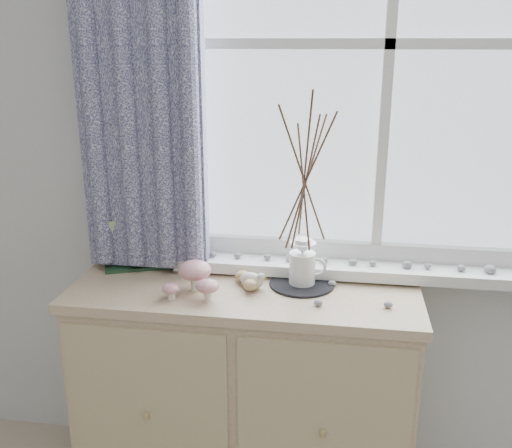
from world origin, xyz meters
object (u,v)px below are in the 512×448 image
object	(u,v)px
toadstool_cluster	(195,276)
twig_pitcher	(305,175)
sideboard	(244,395)
botanical_book	(136,244)

from	to	relation	value
toadstool_cluster	twig_pitcher	xyz separation A→B (m)	(0.35, 0.13, 0.33)
sideboard	botanical_book	xyz separation A→B (m)	(-0.42, 0.11, 0.53)
botanical_book	sideboard	bearing A→B (deg)	-35.94
botanical_book	toadstool_cluster	xyz separation A→B (m)	(0.26, -0.17, -0.04)
sideboard	twig_pitcher	world-z (taller)	twig_pitcher
sideboard	twig_pitcher	distance (m)	0.84
toadstool_cluster	twig_pitcher	distance (m)	0.50
toadstool_cluster	twig_pitcher	world-z (taller)	twig_pitcher
botanical_book	twig_pitcher	bearing A→B (deg)	-25.78
toadstool_cluster	sideboard	bearing A→B (deg)	22.56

